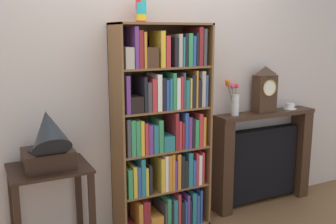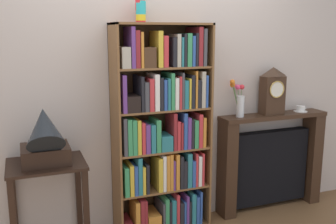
{
  "view_description": "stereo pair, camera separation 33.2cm",
  "coord_description": "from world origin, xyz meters",
  "px_view_note": "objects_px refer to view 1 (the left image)",
  "views": [
    {
      "loc": [
        -1.41,
        -2.8,
        1.75
      ],
      "look_at": [
        0.06,
        0.1,
        1.08
      ],
      "focal_mm": 41.62,
      "sensor_mm": 36.0,
      "label": 1
    },
    {
      "loc": [
        -1.1,
        -2.94,
        1.75
      ],
      "look_at": [
        0.06,
        0.1,
        1.08
      ],
      "focal_mm": 41.62,
      "sensor_mm": 36.0,
      "label": 2
    }
  ],
  "objects_px": {
    "side_table_left": "(50,193)",
    "gramophone": "(49,142)",
    "mantel_clock": "(265,89)",
    "flower_vase": "(234,99)",
    "teacup_with_saucer": "(290,107)",
    "fireplace_mantel": "(262,158)",
    "cup_stack": "(141,11)",
    "bookshelf": "(163,137)"
  },
  "relations": [
    {
      "from": "fireplace_mantel",
      "to": "flower_vase",
      "type": "relative_size",
      "value": 3.16
    },
    {
      "from": "bookshelf",
      "to": "side_table_left",
      "type": "xyz_separation_m",
      "value": [
        -0.97,
        -0.06,
        -0.3
      ]
    },
    {
      "from": "flower_vase",
      "to": "teacup_with_saucer",
      "type": "xyz_separation_m",
      "value": [
        0.71,
        -0.01,
        -0.13
      ]
    },
    {
      "from": "gramophone",
      "to": "teacup_with_saucer",
      "type": "relative_size",
      "value": 3.73
    },
    {
      "from": "cup_stack",
      "to": "mantel_clock",
      "type": "height_order",
      "value": "cup_stack"
    },
    {
      "from": "gramophone",
      "to": "flower_vase",
      "type": "xyz_separation_m",
      "value": [
        1.76,
        0.2,
        0.15
      ]
    },
    {
      "from": "mantel_clock",
      "to": "side_table_left",
      "type": "bearing_deg",
      "value": -176.68
    },
    {
      "from": "cup_stack",
      "to": "side_table_left",
      "type": "height_order",
      "value": "cup_stack"
    },
    {
      "from": "gramophone",
      "to": "teacup_with_saucer",
      "type": "distance_m",
      "value": 2.47
    },
    {
      "from": "flower_vase",
      "to": "teacup_with_saucer",
      "type": "height_order",
      "value": "flower_vase"
    },
    {
      "from": "bookshelf",
      "to": "flower_vase",
      "type": "height_order",
      "value": "bookshelf"
    },
    {
      "from": "mantel_clock",
      "to": "teacup_with_saucer",
      "type": "relative_size",
      "value": 3.33
    },
    {
      "from": "flower_vase",
      "to": "teacup_with_saucer",
      "type": "distance_m",
      "value": 0.72
    },
    {
      "from": "gramophone",
      "to": "bookshelf",
      "type": "bearing_deg",
      "value": 7.11
    },
    {
      "from": "bookshelf",
      "to": "teacup_with_saucer",
      "type": "bearing_deg",
      "value": 2.49
    },
    {
      "from": "side_table_left",
      "to": "fireplace_mantel",
      "type": "bearing_deg",
      "value": 3.82
    },
    {
      "from": "mantel_clock",
      "to": "flower_vase",
      "type": "bearing_deg",
      "value": 177.45
    },
    {
      "from": "mantel_clock",
      "to": "cup_stack",
      "type": "bearing_deg",
      "value": -179.77
    },
    {
      "from": "bookshelf",
      "to": "side_table_left",
      "type": "bearing_deg",
      "value": -176.46
    },
    {
      "from": "mantel_clock",
      "to": "teacup_with_saucer",
      "type": "xyz_separation_m",
      "value": [
        0.35,
        0.0,
        -0.2
      ]
    },
    {
      "from": "cup_stack",
      "to": "flower_vase",
      "type": "bearing_deg",
      "value": 1.28
    },
    {
      "from": "mantel_clock",
      "to": "teacup_with_saucer",
      "type": "distance_m",
      "value": 0.41
    },
    {
      "from": "cup_stack",
      "to": "teacup_with_saucer",
      "type": "bearing_deg",
      "value": 0.26
    },
    {
      "from": "side_table_left",
      "to": "fireplace_mantel",
      "type": "relative_size",
      "value": 0.69
    },
    {
      "from": "flower_vase",
      "to": "side_table_left",
      "type": "bearing_deg",
      "value": -175.49
    },
    {
      "from": "side_table_left",
      "to": "teacup_with_saucer",
      "type": "distance_m",
      "value": 2.51
    },
    {
      "from": "fireplace_mantel",
      "to": "teacup_with_saucer",
      "type": "bearing_deg",
      "value": -3.27
    },
    {
      "from": "fireplace_mantel",
      "to": "teacup_with_saucer",
      "type": "distance_m",
      "value": 0.61
    },
    {
      "from": "cup_stack",
      "to": "gramophone",
      "type": "xyz_separation_m",
      "value": [
        -0.8,
        -0.18,
        -0.93
      ]
    },
    {
      "from": "gramophone",
      "to": "flower_vase",
      "type": "distance_m",
      "value": 1.77
    },
    {
      "from": "side_table_left",
      "to": "gramophone",
      "type": "relative_size",
      "value": 1.52
    },
    {
      "from": "cup_stack",
      "to": "side_table_left",
      "type": "bearing_deg",
      "value": -171.71
    },
    {
      "from": "cup_stack",
      "to": "teacup_with_saucer",
      "type": "height_order",
      "value": "cup_stack"
    },
    {
      "from": "side_table_left",
      "to": "mantel_clock",
      "type": "height_order",
      "value": "mantel_clock"
    },
    {
      "from": "bookshelf",
      "to": "flower_vase",
      "type": "bearing_deg",
      "value": 5.68
    },
    {
      "from": "side_table_left",
      "to": "gramophone",
      "type": "distance_m",
      "value": 0.42
    },
    {
      "from": "flower_vase",
      "to": "mantel_clock",
      "type": "bearing_deg",
      "value": -2.55
    },
    {
      "from": "cup_stack",
      "to": "fireplace_mantel",
      "type": "xyz_separation_m",
      "value": [
        1.34,
        0.03,
        -1.44
      ]
    },
    {
      "from": "gramophone",
      "to": "mantel_clock",
      "type": "xyz_separation_m",
      "value": [
        2.11,
        0.18,
        0.22
      ]
    },
    {
      "from": "bookshelf",
      "to": "fireplace_mantel",
      "type": "distance_m",
      "value": 1.25
    },
    {
      "from": "side_table_left",
      "to": "mantel_clock",
      "type": "xyz_separation_m",
      "value": [
        2.11,
        0.12,
        0.63
      ]
    },
    {
      "from": "mantel_clock",
      "to": "flower_vase",
      "type": "distance_m",
      "value": 0.36
    }
  ]
}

